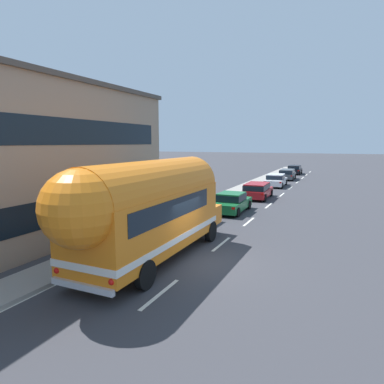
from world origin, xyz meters
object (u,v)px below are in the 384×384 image
object	(u,v)px
car_third	(276,180)
car_fifth	(295,169)
car_lead	(231,202)
car_second	(257,190)
painted_bus	(147,207)
car_fourth	(287,174)

from	to	relation	value
car_third	car_fifth	world-z (taller)	same
car_lead	car_third	bearing A→B (deg)	89.31
car_lead	car_second	world-z (taller)	same
painted_bus	car_lead	world-z (taller)	painted_bus
painted_bus	car_second	xyz separation A→B (m)	(0.21, 17.44, -1.52)
car_lead	car_fourth	xyz separation A→B (m)	(0.26, 22.85, 0.06)
painted_bus	car_second	distance (m)	17.51
painted_bus	car_fifth	distance (m)	42.43
painted_bus	car_fourth	xyz separation A→B (m)	(0.18, 33.92, -1.51)
car_third	car_fourth	bearing A→B (deg)	89.43
painted_bus	car_fifth	world-z (taller)	painted_bus
car_second	painted_bus	bearing A→B (deg)	-90.68
car_fourth	car_second	bearing A→B (deg)	-89.91
car_lead	car_fourth	bearing A→B (deg)	89.35
car_lead	car_third	xyz separation A→B (m)	(0.19, 15.41, 0.02)
painted_bus	car_second	bearing A→B (deg)	89.32
car_fifth	car_lead	bearing A→B (deg)	-90.14
painted_bus	car_fourth	size ratio (longest dim) A/B	2.32
car_second	car_fourth	xyz separation A→B (m)	(-0.03, 16.48, 0.01)
car_lead	car_fourth	world-z (taller)	same
car_lead	car_fourth	distance (m)	22.86
car_fourth	car_fifth	world-z (taller)	same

